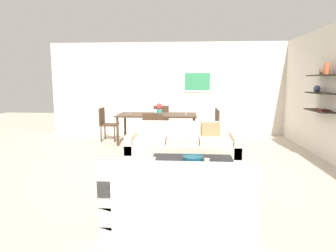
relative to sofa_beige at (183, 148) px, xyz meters
The scene contains 20 objects.
ground_plane 0.47m from the sofa_beige, 114.51° to the right, with size 18.00×18.00×0.00m, color #BCB29E.
back_wall_unit 3.37m from the sofa_beige, 87.33° to the left, with size 8.40×0.09×2.70m.
right_wall_shelf_unit 3.07m from the sofa_beige, ahead, with size 0.34×8.20×2.70m.
sofa_beige is the anchor object (origin of this frame).
loveseat_white 2.45m from the sofa_beige, 89.87° to the right, with size 1.62×0.90×0.78m.
coffee_table 1.27m from the sofa_beige, 82.35° to the right, with size 1.27×0.93×0.38m.
decorative_bowl 1.23m from the sofa_beige, 81.71° to the right, with size 0.32×0.32×0.07m.
candle_jar 1.38m from the sofa_beige, 73.78° to the right, with size 0.08×0.08×0.07m, color silver.
dining_table 2.03m from the sofa_beige, 110.99° to the left, with size 1.99×0.97×0.75m.
dining_chair_foot 1.22m from the sofa_beige, 126.49° to the left, with size 0.44×0.44×0.88m.
dining_chair_head 2.85m from the sofa_beige, 104.52° to the left, with size 0.44×0.44×0.88m.
dining_chair_right_near 1.79m from the sofa_beige, 67.14° to the left, with size 0.44×0.44×0.88m.
dining_chair_right_far 2.20m from the sofa_beige, 71.60° to the left, with size 0.44×0.44×0.88m.
dining_chair_left_far 2.97m from the sofa_beige, 135.54° to the left, with size 0.44×0.44×0.88m.
wine_glass_foot 1.70m from the sofa_beige, 116.49° to the left, with size 0.07×0.07×0.16m.
wine_glass_right_far 2.06m from the sofa_beige, 89.67° to the left, with size 0.06×0.06×0.15m.
wine_glass_right_near 1.83m from the sofa_beige, 89.62° to the left, with size 0.06×0.06×0.19m.
wine_glass_head 2.46m from the sofa_beige, 107.33° to the left, with size 0.07×0.07×0.17m.
wine_glass_left_far 2.51m from the sofa_beige, 126.00° to the left, with size 0.07×0.07×0.17m.
centerpiece_vase 2.03m from the sofa_beige, 109.80° to the left, with size 0.16×0.16×0.28m.
Camera 1 is at (0.29, -5.32, 1.59)m, focal length 31.82 mm.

